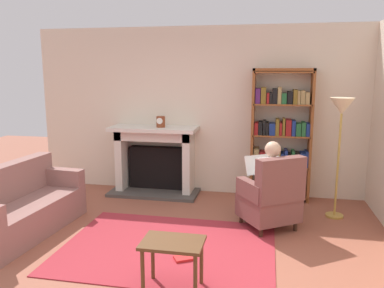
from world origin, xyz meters
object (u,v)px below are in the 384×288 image
(fireplace, at_px, (156,158))
(sofa_floral, at_px, (20,208))
(seated_reader, at_px, (267,180))
(mantel_clock, at_px, (161,122))
(side_table, at_px, (173,249))
(floor_lamp, at_px, (341,117))
(bookshelf, at_px, (281,137))
(armchair_reading, at_px, (272,197))

(fireplace, distance_m, sofa_floral, 2.28)
(fireplace, distance_m, seated_reader, 2.14)
(mantel_clock, relative_size, seated_reader, 0.15)
(sofa_floral, bearing_deg, side_table, -108.52)
(sofa_floral, bearing_deg, floor_lamp, -67.21)
(mantel_clock, bearing_deg, seated_reader, -31.04)
(bookshelf, xyz_separation_m, seated_reader, (-0.19, -1.15, -0.37))
(sofa_floral, relative_size, floor_lamp, 1.06)
(mantel_clock, relative_size, armchair_reading, 0.18)
(bookshelf, relative_size, sofa_floral, 1.17)
(armchair_reading, distance_m, seated_reader, 0.23)
(fireplace, relative_size, sofa_floral, 0.83)
(side_table, bearing_deg, mantel_clock, 107.65)
(mantel_clock, distance_m, floor_lamp, 2.69)
(bookshelf, bearing_deg, side_table, -109.36)
(side_table, relative_size, floor_lamp, 0.34)
(armchair_reading, height_order, side_table, armchair_reading)
(mantel_clock, relative_size, sofa_floral, 0.10)
(mantel_clock, distance_m, side_table, 2.99)
(fireplace, height_order, mantel_clock, mantel_clock)
(fireplace, relative_size, floor_lamp, 0.88)
(fireplace, relative_size, armchair_reading, 1.49)
(mantel_clock, distance_m, armchair_reading, 2.22)
(mantel_clock, xyz_separation_m, bookshelf, (1.88, 0.14, -0.21))
(seated_reader, bearing_deg, sofa_floral, -18.90)
(mantel_clock, distance_m, seated_reader, 2.06)
(bookshelf, height_order, sofa_floral, bookshelf)
(bookshelf, height_order, floor_lamp, bookshelf)
(floor_lamp, bearing_deg, side_table, -128.17)
(fireplace, height_order, floor_lamp, floor_lamp)
(armchair_reading, height_order, seated_reader, seated_reader)
(bookshelf, distance_m, side_table, 3.11)
(armchair_reading, height_order, sofa_floral, armchair_reading)
(armchair_reading, bearing_deg, sofa_floral, -20.92)
(fireplace, xyz_separation_m, floor_lamp, (2.76, -0.61, 0.81))
(sofa_floral, relative_size, side_table, 3.12)
(bookshelf, xyz_separation_m, floor_lamp, (0.75, -0.64, 0.41))
(bookshelf, distance_m, armchair_reading, 1.38)
(seated_reader, distance_m, side_table, 1.92)
(sofa_floral, xyz_separation_m, side_table, (2.18, -0.91, 0.09))
(seated_reader, xyz_separation_m, floor_lamp, (0.94, 0.51, 0.78))
(seated_reader, height_order, sofa_floral, seated_reader)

